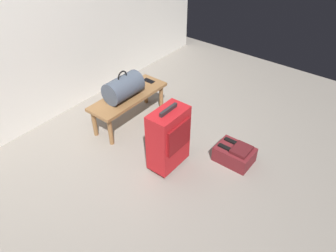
# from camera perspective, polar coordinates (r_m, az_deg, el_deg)

# --- Properties ---
(ground_plane) EXTENTS (6.60, 6.60, 0.00)m
(ground_plane) POSITION_cam_1_polar(r_m,az_deg,el_deg) (3.25, -5.63, -9.91)
(ground_plane) COLOR gray
(back_wall) EXTENTS (6.00, 0.10, 2.80)m
(back_wall) POSITION_cam_1_polar(r_m,az_deg,el_deg) (3.68, -26.74, 18.29)
(back_wall) COLOR silver
(back_wall) RESTS_ON ground
(bench) EXTENTS (1.00, 0.36, 0.38)m
(bench) POSITION_cam_1_polar(r_m,az_deg,el_deg) (3.84, -6.90, 4.71)
(bench) COLOR olive
(bench) RESTS_ON ground
(duffel_bag_slate) EXTENTS (0.44, 0.26, 0.34)m
(duffel_bag_slate) POSITION_cam_1_polar(r_m,az_deg,el_deg) (3.71, -7.83, 6.71)
(duffel_bag_slate) COLOR #475160
(duffel_bag_slate) RESTS_ON bench
(cell_phone) EXTENTS (0.07, 0.14, 0.01)m
(cell_phone) POSITION_cam_1_polar(r_m,az_deg,el_deg) (4.07, -3.38, 7.93)
(cell_phone) COLOR black
(cell_phone) RESTS_ON bench
(suitcase_upright_red) EXTENTS (0.41, 0.26, 0.72)m
(suitcase_upright_red) POSITION_cam_1_polar(r_m,az_deg,el_deg) (3.16, 0.12, -2.11)
(suitcase_upright_red) COLOR red
(suitcase_upright_red) RESTS_ON ground
(backpack_maroon) EXTENTS (0.28, 0.38, 0.21)m
(backpack_maroon) POSITION_cam_1_polar(r_m,az_deg,el_deg) (3.46, 11.62, -4.83)
(backpack_maroon) COLOR maroon
(backpack_maroon) RESTS_ON ground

